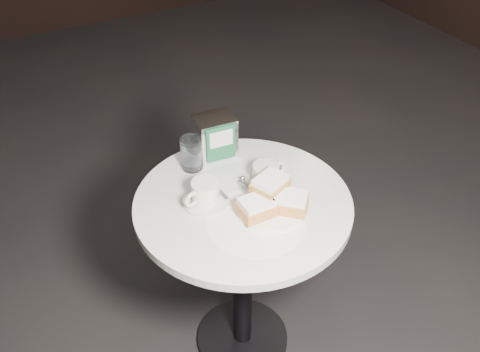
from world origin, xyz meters
name	(u,v)px	position (x,y,z in m)	size (l,w,h in m)	color
ground	(242,340)	(0.00, 0.00, 0.00)	(7.00, 7.00, 0.00)	black
cafe_table	(243,244)	(0.00, 0.00, 0.55)	(0.70, 0.70, 0.74)	black
sugar_spill	(255,221)	(-0.01, -0.10, 0.75)	(0.31, 0.31, 0.00)	white
beignet_plate	(272,202)	(0.05, -0.09, 0.78)	(0.27, 0.27, 0.10)	white
coffee_cup_left	(205,194)	(-0.11, 0.05, 0.78)	(0.19, 0.19, 0.08)	beige
coffee_cup_right	(266,176)	(0.11, 0.04, 0.78)	(0.16, 0.16, 0.08)	beige
water_glass_left	(192,154)	(-0.07, 0.24, 0.80)	(0.09, 0.09, 0.12)	silver
water_glass_right	(220,142)	(0.05, 0.26, 0.80)	(0.08, 0.08, 0.11)	white
napkin_dispenser	(215,137)	(0.03, 0.26, 0.82)	(0.14, 0.12, 0.15)	white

